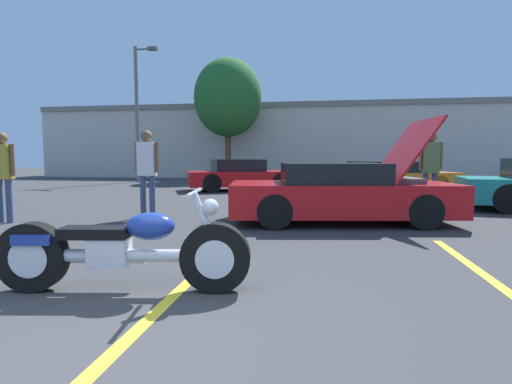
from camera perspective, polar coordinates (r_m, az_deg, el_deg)
ground_plane at (r=2.85m, az=-23.66°, el=-21.95°), size 80.00×80.00×0.00m
parking_stripe_middle at (r=3.83m, az=-11.84°, el=-14.43°), size 0.12×5.90×0.01m
far_building at (r=25.07m, az=5.95°, el=7.45°), size 32.00×4.20×4.40m
light_pole at (r=20.97m, az=-16.44°, el=11.49°), size 1.21×0.28×6.66m
tree_background at (r=22.49m, az=-4.04°, el=13.25°), size 3.70×3.70×6.63m
motorcycle at (r=4.00m, az=-18.50°, el=-7.90°), size 2.39×0.71×0.97m
show_car_hood_open at (r=7.88m, az=12.14°, el=-0.15°), size 4.44×2.37×1.99m
parked_car_left_row at (r=15.21m, az=-2.13°, el=2.38°), size 4.46×3.25×1.18m
parked_car_mid_row at (r=15.05m, az=18.20°, el=2.01°), size 5.04×2.99×1.11m
spectator_near_motorcycle at (r=8.58m, az=-15.31°, el=3.67°), size 0.52×0.24×1.82m
spectator_by_show_car at (r=9.05m, az=-32.45°, el=2.80°), size 0.52×0.23×1.74m
spectator_midground at (r=10.17m, az=23.67°, el=3.77°), size 0.52×0.24×1.86m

